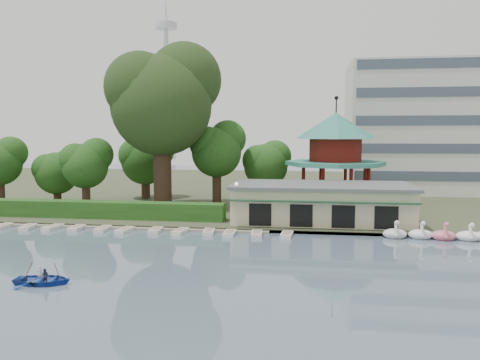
% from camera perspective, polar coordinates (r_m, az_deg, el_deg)
% --- Properties ---
extents(ground_plane, '(220.00, 220.00, 0.00)m').
position_cam_1_polar(ground_plane, '(29.96, -8.83, -12.97)').
color(ground_plane, slate).
rests_on(ground_plane, ground).
extents(shore, '(220.00, 70.00, 0.40)m').
position_cam_1_polar(shore, '(80.13, 1.96, -0.99)').
color(shore, '#424930').
rests_on(shore, ground).
extents(embankment, '(220.00, 0.60, 0.30)m').
position_cam_1_polar(embankment, '(46.19, -2.59, -6.05)').
color(embankment, gray).
rests_on(embankment, ground).
extents(dock, '(34.00, 1.60, 0.24)m').
position_cam_1_polar(dock, '(49.69, -16.41, -5.48)').
color(dock, gray).
rests_on(dock, ground).
extents(boathouse, '(18.60, 9.39, 3.90)m').
position_cam_1_polar(boathouse, '(49.67, 9.83, -2.70)').
color(boathouse, beige).
rests_on(boathouse, shore).
extents(pavilion, '(12.40, 12.40, 13.50)m').
position_cam_1_polar(pavilion, '(59.29, 11.55, 3.59)').
color(pavilion, beige).
rests_on(pavilion, shore).
extents(office_building, '(38.00, 18.00, 20.00)m').
position_cam_1_polar(office_building, '(79.94, 25.82, 5.27)').
color(office_building, silver).
rests_on(office_building, shore).
extents(broadcast_tower, '(8.00, 8.00, 96.00)m').
position_cam_1_polar(broadcast_tower, '(176.25, -8.95, 13.62)').
color(broadcast_tower, silver).
rests_on(broadcast_tower, ground).
extents(hedge, '(30.00, 2.00, 1.80)m').
position_cam_1_polar(hedge, '(53.69, -17.92, -3.42)').
color(hedge, '#25531A').
rests_on(hedge, shore).
extents(lamp_post, '(0.36, 0.36, 4.28)m').
position_cam_1_polar(lamp_post, '(47.06, -0.43, -1.88)').
color(lamp_post, black).
rests_on(lamp_post, shore).
extents(big_tree, '(13.41, 12.49, 20.32)m').
position_cam_1_polar(big_tree, '(58.10, -9.37, 9.98)').
color(big_tree, '#3A281C').
rests_on(big_tree, shore).
extents(small_trees, '(39.33, 16.25, 10.87)m').
position_cam_1_polar(small_trees, '(62.88, -11.57, 2.51)').
color(small_trees, '#3A281C').
rests_on(small_trees, shore).
extents(swan_boats, '(15.95, 2.04, 1.92)m').
position_cam_1_polar(swan_boats, '(46.95, 26.03, -6.13)').
color(swan_boats, white).
rests_on(swan_boats, ground).
extents(moored_rowboats, '(34.69, 2.76, 0.36)m').
position_cam_1_polar(moored_rowboats, '(47.65, -15.05, -5.84)').
color(moored_rowboats, silver).
rests_on(moored_rowboats, ground).
extents(rowboat_with_passengers, '(5.32, 4.00, 2.01)m').
position_cam_1_polar(rowboat_with_passengers, '(32.88, -22.92, -10.71)').
color(rowboat_with_passengers, '#2346A6').
rests_on(rowboat_with_passengers, ground).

